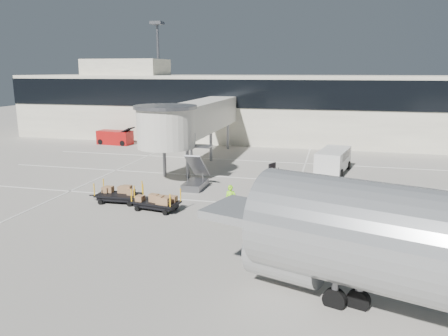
{
  "coord_description": "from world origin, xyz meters",
  "views": [
    {
      "loc": [
        8.34,
        -24.98,
        8.59
      ],
      "look_at": [
        1.18,
        3.57,
        2.0
      ],
      "focal_mm": 35.0,
      "sensor_mm": 36.0,
      "label": 1
    }
  ],
  "objects_px": {
    "baggage_tug": "(280,177)",
    "box_cart_near": "(156,202)",
    "suitcase_cart": "(302,193)",
    "box_cart_far": "(119,196)",
    "minivan": "(334,159)",
    "belt_loader": "(115,138)",
    "ground_worker": "(230,200)"
  },
  "relations": [
    {
      "from": "baggage_tug",
      "to": "box_cart_near",
      "type": "bearing_deg",
      "value": -107.97
    },
    {
      "from": "baggage_tug",
      "to": "suitcase_cart",
      "type": "bearing_deg",
      "value": -42.26
    },
    {
      "from": "baggage_tug",
      "to": "box_cart_near",
      "type": "distance_m",
      "value": 10.77
    },
    {
      "from": "baggage_tug",
      "to": "box_cart_far",
      "type": "bearing_deg",
      "value": -121.31
    },
    {
      "from": "baggage_tug",
      "to": "minivan",
      "type": "height_order",
      "value": "minivan"
    },
    {
      "from": "box_cart_near",
      "to": "belt_loader",
      "type": "xyz_separation_m",
      "value": [
        -14.52,
        22.27,
        0.27
      ]
    },
    {
      "from": "box_cart_far",
      "to": "suitcase_cart",
      "type": "bearing_deg",
      "value": 15.16
    },
    {
      "from": "suitcase_cart",
      "to": "box_cart_far",
      "type": "xyz_separation_m",
      "value": [
        -11.66,
        -3.7,
        0.01
      ]
    },
    {
      "from": "ground_worker",
      "to": "minivan",
      "type": "distance_m",
      "value": 14.63
    },
    {
      "from": "box_cart_near",
      "to": "box_cart_far",
      "type": "relative_size",
      "value": 1.0
    },
    {
      "from": "box_cart_far",
      "to": "ground_worker",
      "type": "xyz_separation_m",
      "value": [
        7.7,
        -0.58,
        0.43
      ]
    },
    {
      "from": "suitcase_cart",
      "to": "box_cart_far",
      "type": "distance_m",
      "value": 12.23
    },
    {
      "from": "ground_worker",
      "to": "minivan",
      "type": "bearing_deg",
      "value": 59.99
    },
    {
      "from": "box_cart_near",
      "to": "baggage_tug",
      "type": "bearing_deg",
      "value": 59.95
    },
    {
      "from": "baggage_tug",
      "to": "ground_worker",
      "type": "height_order",
      "value": "ground_worker"
    },
    {
      "from": "box_cart_far",
      "to": "ground_worker",
      "type": "height_order",
      "value": "ground_worker"
    },
    {
      "from": "ground_worker",
      "to": "minivan",
      "type": "height_order",
      "value": "minivan"
    },
    {
      "from": "box_cart_near",
      "to": "box_cart_far",
      "type": "bearing_deg",
      "value": 172.84
    },
    {
      "from": "minivan",
      "to": "belt_loader",
      "type": "xyz_separation_m",
      "value": [
        -25.25,
        8.65,
        -0.37
      ]
    },
    {
      "from": "suitcase_cart",
      "to": "minivan",
      "type": "relative_size",
      "value": 0.64
    },
    {
      "from": "minivan",
      "to": "belt_loader",
      "type": "distance_m",
      "value": 26.69
    },
    {
      "from": "suitcase_cart",
      "to": "belt_loader",
      "type": "height_order",
      "value": "belt_loader"
    },
    {
      "from": "minivan",
      "to": "box_cart_near",
      "type": "bearing_deg",
      "value": -116.9
    },
    {
      "from": "baggage_tug",
      "to": "box_cart_near",
      "type": "relative_size",
      "value": 0.73
    },
    {
      "from": "ground_worker",
      "to": "belt_loader",
      "type": "xyz_separation_m",
      "value": [
        -19.26,
        21.99,
        -0.12
      ]
    },
    {
      "from": "baggage_tug",
      "to": "suitcase_cart",
      "type": "xyz_separation_m",
      "value": [
        1.89,
        -3.79,
        -0.08
      ]
    },
    {
      "from": "box_cart_far",
      "to": "belt_loader",
      "type": "relative_size",
      "value": 0.8
    },
    {
      "from": "box_cart_near",
      "to": "minivan",
      "type": "height_order",
      "value": "minivan"
    },
    {
      "from": "baggage_tug",
      "to": "box_cart_far",
      "type": "distance_m",
      "value": 12.31
    },
    {
      "from": "minivan",
      "to": "baggage_tug",
      "type": "bearing_deg",
      "value": -115.34
    },
    {
      "from": "box_cart_near",
      "to": "ground_worker",
      "type": "relative_size",
      "value": 1.96
    },
    {
      "from": "belt_loader",
      "to": "box_cart_near",
      "type": "bearing_deg",
      "value": -51.29
    }
  ]
}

